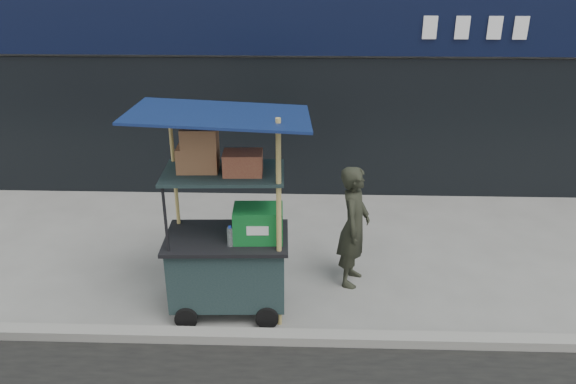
{
  "coord_description": "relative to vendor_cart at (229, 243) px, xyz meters",
  "views": [
    {
      "loc": [
        0.28,
        -5.27,
        4.07
      ],
      "look_at": [
        0.07,
        1.2,
        1.22
      ],
      "focal_mm": 35.0,
      "sensor_mm": 36.0,
      "label": 1
    }
  ],
  "objects": [
    {
      "name": "ground",
      "position": [
        0.6,
        -0.43,
        -0.89
      ],
      "size": [
        80.0,
        80.0,
        0.0
      ],
      "primitive_type": "plane",
      "color": "slate",
      "rests_on": "ground"
    },
    {
      "name": "curb",
      "position": [
        0.6,
        -0.63,
        -0.83
      ],
      "size": [
        80.0,
        0.18,
        0.12
      ],
      "primitive_type": "cube",
      "color": "gray",
      "rests_on": "ground"
    },
    {
      "name": "vendor_man",
      "position": [
        1.51,
        0.65,
        -0.09
      ],
      "size": [
        0.53,
        0.67,
        1.62
      ],
      "primitive_type": "imported",
      "rotation": [
        0.0,
        0.0,
        1.3
      ],
      "color": "#25281D",
      "rests_on": "ground"
    },
    {
      "name": "vendor_cart",
      "position": [
        0.0,
        0.0,
        0.0
      ],
      "size": [
        1.94,
        1.4,
        2.55
      ],
      "rotation": [
        0.0,
        0.0,
        0.04
      ],
      "color": "#192A2A",
      "rests_on": "ground"
    }
  ]
}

